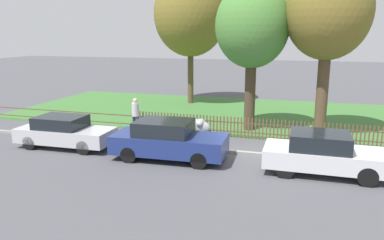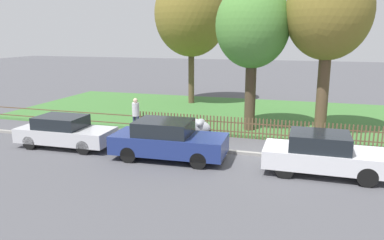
# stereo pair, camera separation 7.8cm
# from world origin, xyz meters

# --- Properties ---
(ground_plane) EXTENTS (120.00, 120.00, 0.00)m
(ground_plane) POSITION_xyz_m (0.00, 0.00, 0.00)
(ground_plane) COLOR #4C4C51
(kerb_stone) EXTENTS (32.16, 0.20, 0.12)m
(kerb_stone) POSITION_xyz_m (0.00, 0.10, 0.06)
(kerb_stone) COLOR gray
(kerb_stone) RESTS_ON ground
(grass_strip) EXTENTS (32.16, 11.18, 0.01)m
(grass_strip) POSITION_xyz_m (0.00, 8.13, 0.01)
(grass_strip) COLOR #3D7033
(grass_strip) RESTS_ON ground
(park_fence) EXTENTS (32.16, 0.05, 0.99)m
(park_fence) POSITION_xyz_m (0.00, 2.55, 0.50)
(park_fence) COLOR brown
(park_fence) RESTS_ON ground
(parked_car_silver_hatchback) EXTENTS (4.17, 1.75, 1.35)m
(parked_car_silver_hatchback) POSITION_xyz_m (-8.12, -1.09, 0.68)
(parked_car_silver_hatchback) COLOR #BCBCC1
(parked_car_silver_hatchback) RESTS_ON ground
(parked_car_black_saloon) EXTENTS (4.47, 1.99, 1.53)m
(parked_car_black_saloon) POSITION_xyz_m (-3.31, -1.29, 0.76)
(parked_car_black_saloon) COLOR navy
(parked_car_black_saloon) RESTS_ON ground
(parked_car_navy_estate) EXTENTS (4.13, 1.78, 1.46)m
(parked_car_navy_estate) POSITION_xyz_m (2.39, -1.27, 0.74)
(parked_car_navy_estate) COLOR silver
(parked_car_navy_estate) RESTS_ON ground
(covered_motorcycle) EXTENTS (1.92, 0.72, 1.03)m
(covered_motorcycle) POSITION_xyz_m (-3.15, 1.48, 0.63)
(covered_motorcycle) COLOR black
(covered_motorcycle) RESTS_ON ground
(tree_nearest_kerb) EXTENTS (5.00, 5.00, 9.01)m
(tree_nearest_kerb) POSITION_xyz_m (-6.08, 10.80, 6.12)
(tree_nearest_kerb) COLOR brown
(tree_nearest_kerb) RESTS_ON ground
(tree_behind_motorcycle) EXTENTS (3.59, 3.59, 7.26)m
(tree_behind_motorcycle) POSITION_xyz_m (-0.97, 4.25, 5.12)
(tree_behind_motorcycle) COLOR #473828
(tree_behind_motorcycle) RESTS_ON ground
(tree_mid_park) EXTENTS (3.87, 3.87, 8.03)m
(tree_mid_park) POSITION_xyz_m (2.45, 4.26, 5.73)
(tree_mid_park) COLOR brown
(tree_mid_park) RESTS_ON ground
(pedestrian_near_fence) EXTENTS (0.45, 0.45, 1.72)m
(pedestrian_near_fence) POSITION_xyz_m (-6.25, 2.05, 0.97)
(pedestrian_near_fence) COLOR #2D3351
(pedestrian_near_fence) RESTS_ON ground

